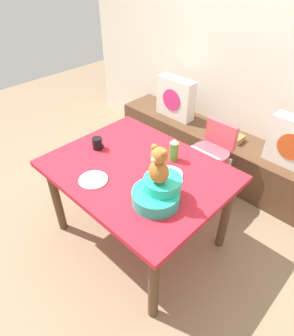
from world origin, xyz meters
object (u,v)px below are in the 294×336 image
at_px(highchair, 211,154).
at_px(dinner_plate_near, 169,174).
at_px(dining_table, 138,179).
at_px(book_stack, 233,137).
at_px(pillow_floral_left, 176,98).
at_px(infant_seat_teal, 158,192).
at_px(dinner_plate_far, 93,180).
at_px(coffee_mug, 98,143).
at_px(ketchup_bottle, 174,150).
at_px(teddy_bear, 159,166).

relative_size(highchair, dinner_plate_near, 3.95).
relative_size(dining_table, highchair, 1.63).
bearing_deg(book_stack, pillow_floral_left, -178.40).
height_order(infant_seat_teal, dinner_plate_far, infant_seat_teal).
distance_m(pillow_floral_left, dinner_plate_near, 1.43).
xyz_separation_m(book_stack, coffee_mug, (-0.50, -1.29, 0.30)).
xyz_separation_m(highchair, dinner_plate_near, (0.10, -0.71, 0.22)).
bearing_deg(ketchup_bottle, coffee_mug, -150.21).
distance_m(pillow_floral_left, ketchup_bottle, 1.25).
bearing_deg(dining_table, dinner_plate_near, 25.92).
distance_m(teddy_bear, ketchup_bottle, 0.50).
distance_m(highchair, coffee_mug, 1.03).
bearing_deg(teddy_bear, dinner_plate_near, 116.10).
height_order(pillow_floral_left, ketchup_bottle, ketchup_bottle).
bearing_deg(dinner_plate_far, infant_seat_teal, 19.90).
xyz_separation_m(pillow_floral_left, highchair, (0.78, -0.42, -0.16)).
relative_size(dining_table, infant_seat_teal, 3.91).
bearing_deg(infant_seat_teal, highchair, 102.76).
bearing_deg(teddy_bear, ketchup_bottle, 117.85).
bearing_deg(dinner_plate_far, dinner_plate_near, 50.81).
distance_m(highchair, infant_seat_teal, 1.02).
xyz_separation_m(highchair, coffee_mug, (-0.53, -0.85, 0.27)).
distance_m(dining_table, coffee_mug, 0.44).
xyz_separation_m(pillow_floral_left, book_stack, (0.75, 0.02, -0.19)).
distance_m(highchair, teddy_bear, 1.10).
bearing_deg(dining_table, teddy_bear, -23.24).
relative_size(book_stack, highchair, 0.25).
bearing_deg(highchair, infant_seat_teal, -77.24).
height_order(ketchup_bottle, coffee_mug, ketchup_bottle).
relative_size(highchair, infant_seat_teal, 2.39).
xyz_separation_m(dining_table, dinner_plate_near, (0.21, 0.10, 0.10)).
distance_m(dining_table, highchair, 0.83).
distance_m(teddy_bear, dinner_plate_far, 0.55).
height_order(infant_seat_teal, teddy_bear, teddy_bear).
distance_m(book_stack, coffee_mug, 1.41).
bearing_deg(dining_table, dinner_plate_far, -111.71).
bearing_deg(highchair, dinner_plate_far, -101.89).
bearing_deg(teddy_bear, dinner_plate_far, -160.16).
bearing_deg(highchair, coffee_mug, -121.70).
bearing_deg(pillow_floral_left, dinner_plate_far, -70.64).
height_order(pillow_floral_left, infant_seat_teal, same).
xyz_separation_m(highchair, teddy_bear, (0.22, -0.96, 0.50)).
distance_m(pillow_floral_left, dinner_plate_far, 1.63).
height_order(book_stack, dinner_plate_far, dinner_plate_far).
relative_size(pillow_floral_left, dining_table, 0.34).
distance_m(teddy_bear, dinner_plate_near, 0.38).
xyz_separation_m(pillow_floral_left, dining_table, (0.66, -1.23, -0.04)).
height_order(dining_table, infant_seat_teal, infant_seat_teal).
distance_m(dining_table, infant_seat_teal, 0.40).
xyz_separation_m(highchair, dinner_plate_far, (-0.24, -1.12, 0.22)).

